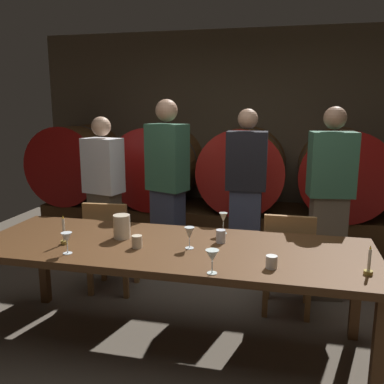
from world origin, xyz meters
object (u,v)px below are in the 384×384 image
object	(u,v)px
chair_left	(110,243)
guest_center_left	(167,188)
wine_barrel_far_left	(78,163)
wine_barrel_left	(159,166)
guest_far_left	(104,194)
wine_glass_center_left	(189,234)
cup_right	(272,262)
guest_far_right	(329,204)
candle_right	(369,267)
guest_center_right	(246,196)
wine_glass_far_right	(212,256)
cup_left	(137,242)
wine_barrel_right	(342,172)
candle_left	(64,236)
cup_center	(221,236)
chair_right	(288,259)
wine_barrel_center	(244,169)
dining_table	(172,254)
pitcher	(122,226)
wine_glass_far_left	(67,238)
wine_glass_center_right	(223,218)

from	to	relation	value
chair_left	guest_center_left	distance (m)	0.78
wine_barrel_far_left	wine_barrel_left	xyz separation A→B (m)	(1.12, 0.00, 0.00)
guest_far_left	wine_glass_center_left	distance (m)	1.78
chair_left	cup_right	distance (m)	1.82
wine_glass_center_left	wine_barrel_far_left	bearing A→B (deg)	131.40
guest_far_right	candle_right	size ratio (longest dim) A/B	9.59
guest_center_right	wine_barrel_far_left	bearing A→B (deg)	-25.89
wine_glass_center_left	cup_right	bearing A→B (deg)	-21.98
guest_far_right	wine_glass_far_right	xyz separation A→B (m)	(-0.76, -1.50, 0.00)
guest_center_left	cup_left	xyz separation A→B (m)	(0.18, -1.35, -0.10)
guest_far_left	wine_barrel_right	bearing A→B (deg)	-141.94
candle_left	cup_center	xyz separation A→B (m)	(1.06, 0.28, -0.01)
wine_glass_far_right	cup_center	xyz separation A→B (m)	(-0.04, 0.55, -0.06)
chair_right	guest_far_left	distance (m)	2.00
guest_far_right	candle_right	bearing A→B (deg)	86.80
chair_right	cup_center	bearing A→B (deg)	49.38
wine_glass_far_right	cup_right	xyz separation A→B (m)	(0.33, 0.16, -0.07)
wine_barrel_right	cup_left	size ratio (longest dim) A/B	11.62
wine_barrel_center	chair_right	size ratio (longest dim) A/B	1.13
wine_barrel_left	cup_left	world-z (taller)	wine_barrel_left
dining_table	cup_right	bearing A→B (deg)	-20.41
wine_barrel_right	guest_center_right	world-z (taller)	guest_center_right
dining_table	cup_right	xyz separation A→B (m)	(0.69, -0.26, 0.10)
wine_barrel_left	candle_left	distance (m)	2.49
wine_barrel_far_left	cup_center	world-z (taller)	wine_barrel_far_left
wine_barrel_left	dining_table	world-z (taller)	wine_barrel_left
pitcher	wine_glass_far_left	bearing A→B (deg)	-119.31
chair_left	wine_glass_far_right	size ratio (longest dim) A/B	6.17
wine_barrel_left	guest_far_left	xyz separation A→B (m)	(-0.26, -1.08, -0.15)
cup_center	wine_barrel_right	bearing A→B (deg)	64.77
cup_left	wine_glass_center_left	bearing A→B (deg)	10.95
candle_right	wine_glass_center_right	world-z (taller)	candle_right
wine_glass_center_right	guest_center_left	bearing A→B (deg)	128.16
guest_far_right	wine_barrel_right	bearing A→B (deg)	-108.79
chair_right	cup_right	bearing A→B (deg)	83.84
wine_barrel_left	wine_glass_center_right	distance (m)	2.29
wine_barrel_far_left	guest_far_right	bearing A→B (deg)	-22.13
dining_table	guest_far_right	bearing A→B (deg)	43.98
dining_table	pitcher	size ratio (longest dim) A/B	15.98
wine_barrel_left	wine_glass_center_left	size ratio (longest dim) A/B	6.64
wine_barrel_left	wine_barrel_right	size ratio (longest dim) A/B	1.00
wine_barrel_left	candle_right	bearing A→B (deg)	-51.07
wine_barrel_center	guest_far_left	xyz separation A→B (m)	(-1.33, -1.08, -0.15)
guest_far_right	candle_left	xyz separation A→B (m)	(-1.86, -1.23, -0.05)
dining_table	wine_glass_center_left	size ratio (longest dim) A/B	18.42
wine_glass_center_left	guest_center_right	bearing A→B (deg)	80.05
cup_center	wine_barrel_left	bearing A→B (deg)	117.67
candle_right	wine_barrel_right	bearing A→B (deg)	87.40
cup_right	cup_center	bearing A→B (deg)	133.36
wine_glass_far_right	guest_center_right	bearing A→B (deg)	89.77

